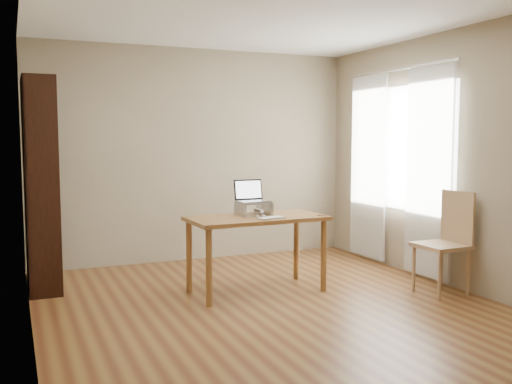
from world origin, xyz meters
The scene contains 10 objects.
room centered at (0.03, 0.01, 1.30)m, with size 4.04×4.54×2.64m.
bookshelf centered at (-1.83, 1.55, 1.05)m, with size 0.30×0.90×2.10m.
curtains centered at (1.92, 0.80, 1.17)m, with size 0.03×1.90×2.25m.
desk centered at (0.08, 0.55, 0.65)m, with size 1.36×0.72×0.75m.
laptop_stand centered at (0.08, 0.63, 0.83)m, with size 0.32×0.25×0.13m.
laptop centered at (0.08, 0.69, 0.94)m, with size 0.31×0.26×0.22m.
keyboard centered at (0.14, 0.33, 0.76)m, with size 0.28×0.17×0.02m.
coaster centered at (0.70, 0.35, 0.75)m, with size 0.10×0.10×0.01m, color brown.
cat centered at (0.11, 0.66, 0.81)m, with size 0.23×0.47×0.13m.
chair centered at (1.78, -0.22, 0.54)m, with size 0.46×0.46×1.00m.
Camera 1 is at (-2.11, -4.52, 1.52)m, focal length 40.00 mm.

